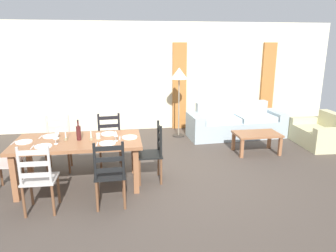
# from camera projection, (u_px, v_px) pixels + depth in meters

# --- Properties ---
(ground_plane) EXTENTS (9.60, 9.60, 0.02)m
(ground_plane) POSITION_uv_depth(u_px,v_px,m) (171.00, 180.00, 5.11)
(ground_plane) COLOR #483E36
(wall_far) EXTENTS (9.60, 0.16, 2.70)m
(wall_far) POSITION_uv_depth(u_px,v_px,m) (150.00, 77.00, 7.91)
(wall_far) COLOR beige
(wall_far) RESTS_ON ground_plane
(curtain_panel_left) EXTENTS (0.35, 0.08, 2.20)m
(curtain_panel_left) POSITION_uv_depth(u_px,v_px,m) (179.00, 87.00, 7.95)
(curtain_panel_left) COLOR #B36D33
(curtain_panel_left) RESTS_ON ground_plane
(curtain_panel_right) EXTENTS (0.35, 0.08, 2.20)m
(curtain_panel_right) POSITION_uv_depth(u_px,v_px,m) (267.00, 85.00, 8.30)
(curtain_panel_right) COLOR #B36D33
(curtain_panel_right) RESTS_ON ground_plane
(dining_table) EXTENTS (1.90, 0.96, 0.75)m
(dining_table) POSITION_uv_depth(u_px,v_px,m) (79.00, 146.00, 4.74)
(dining_table) COLOR #955E3B
(dining_table) RESTS_ON ground_plane
(dining_chair_near_left) EXTENTS (0.43, 0.41, 0.96)m
(dining_chair_near_left) POSITION_uv_depth(u_px,v_px,m) (39.00, 179.00, 4.01)
(dining_chair_near_left) COLOR beige
(dining_chair_near_left) RESTS_ON ground_plane
(dining_chair_near_right) EXTENTS (0.43, 0.41, 0.96)m
(dining_chair_near_right) POSITION_uv_depth(u_px,v_px,m) (110.00, 174.00, 4.16)
(dining_chair_near_right) COLOR black
(dining_chair_near_right) RESTS_ON ground_plane
(dining_chair_far_left) EXTENTS (0.44, 0.42, 0.96)m
(dining_chair_far_left) POSITION_uv_depth(u_px,v_px,m) (58.00, 144.00, 5.42)
(dining_chair_far_left) COLOR beige
(dining_chair_far_left) RESTS_ON ground_plane
(dining_chair_far_right) EXTENTS (0.45, 0.43, 0.96)m
(dining_chair_far_right) POSITION_uv_depth(u_px,v_px,m) (110.00, 141.00, 5.56)
(dining_chair_far_right) COLOR black
(dining_chair_far_right) RESTS_ON ground_plane
(dining_chair_head_west) EXTENTS (0.43, 0.45, 0.96)m
(dining_chair_head_west) POSITION_uv_depth(u_px,v_px,m) (1.00, 161.00, 4.61)
(dining_chair_head_west) COLOR beige
(dining_chair_head_west) RESTS_ON ground_plane
(dining_chair_head_east) EXTENTS (0.40, 0.42, 0.96)m
(dining_chair_head_east) POSITION_uv_depth(u_px,v_px,m) (152.00, 153.00, 4.98)
(dining_chair_head_east) COLOR black
(dining_chair_head_east) RESTS_ON ground_plane
(dinner_plate_near_left) EXTENTS (0.24, 0.24, 0.02)m
(dinner_plate_near_left) POSITION_uv_depth(u_px,v_px,m) (43.00, 146.00, 4.41)
(dinner_plate_near_left) COLOR white
(dinner_plate_near_left) RESTS_ON dining_table
(fork_near_left) EXTENTS (0.02, 0.17, 0.01)m
(fork_near_left) POSITION_uv_depth(u_px,v_px,m) (32.00, 147.00, 4.39)
(fork_near_left) COLOR silver
(fork_near_left) RESTS_ON dining_table
(dinner_plate_near_right) EXTENTS (0.24, 0.24, 0.02)m
(dinner_plate_near_right) POSITION_uv_depth(u_px,v_px,m) (108.00, 143.00, 4.54)
(dinner_plate_near_right) COLOR white
(dinner_plate_near_right) RESTS_ON dining_table
(fork_near_right) EXTENTS (0.02, 0.17, 0.01)m
(fork_near_right) POSITION_uv_depth(u_px,v_px,m) (97.00, 144.00, 4.52)
(fork_near_right) COLOR silver
(fork_near_right) RESTS_ON dining_table
(dinner_plate_far_left) EXTENTS (0.24, 0.24, 0.02)m
(dinner_plate_far_left) POSITION_uv_depth(u_px,v_px,m) (51.00, 136.00, 4.89)
(dinner_plate_far_left) COLOR white
(dinner_plate_far_left) RESTS_ON dining_table
(fork_far_left) EXTENTS (0.03, 0.17, 0.01)m
(fork_far_left) POSITION_uv_depth(u_px,v_px,m) (41.00, 137.00, 4.87)
(fork_far_left) COLOR silver
(fork_far_left) RESTS_ON dining_table
(dinner_plate_far_right) EXTENTS (0.24, 0.24, 0.02)m
(dinner_plate_far_right) POSITION_uv_depth(u_px,v_px,m) (109.00, 134.00, 5.02)
(dinner_plate_far_right) COLOR white
(dinner_plate_far_right) RESTS_ON dining_table
(fork_far_right) EXTENTS (0.03, 0.17, 0.01)m
(fork_far_right) POSITION_uv_depth(u_px,v_px,m) (99.00, 134.00, 5.00)
(fork_far_right) COLOR silver
(fork_far_right) RESTS_ON dining_table
(dinner_plate_head_west) EXTENTS (0.24, 0.24, 0.02)m
(dinner_plate_head_west) POSITION_uv_depth(u_px,v_px,m) (24.00, 142.00, 4.60)
(dinner_plate_head_west) COLOR white
(dinner_plate_head_west) RESTS_ON dining_table
(fork_head_west) EXTENTS (0.03, 0.17, 0.01)m
(fork_head_west) POSITION_uv_depth(u_px,v_px,m) (13.00, 143.00, 4.58)
(fork_head_west) COLOR silver
(fork_head_west) RESTS_ON dining_table
(dinner_plate_head_east) EXTENTS (0.24, 0.24, 0.02)m
(dinner_plate_head_east) POSITION_uv_depth(u_px,v_px,m) (130.00, 137.00, 4.83)
(dinner_plate_head_east) COLOR white
(dinner_plate_head_east) RESTS_ON dining_table
(fork_head_east) EXTENTS (0.02, 0.17, 0.01)m
(fork_head_east) POSITION_uv_depth(u_px,v_px,m) (120.00, 138.00, 4.81)
(fork_head_east) COLOR silver
(fork_head_east) RESTS_ON dining_table
(wine_bottle) EXTENTS (0.07, 0.07, 0.32)m
(wine_bottle) POSITION_uv_depth(u_px,v_px,m) (79.00, 133.00, 4.69)
(wine_bottle) COLOR #471919
(wine_bottle) RESTS_ON dining_table
(wine_glass_near_left) EXTENTS (0.06, 0.06, 0.16)m
(wine_glass_near_left) POSITION_uv_depth(u_px,v_px,m) (55.00, 137.00, 4.51)
(wine_glass_near_left) COLOR white
(wine_glass_near_left) RESTS_ON dining_table
(wine_glass_near_right) EXTENTS (0.06, 0.06, 0.16)m
(wine_glass_near_right) POSITION_uv_depth(u_px,v_px,m) (116.00, 134.00, 4.65)
(wine_glass_near_right) COLOR white
(wine_glass_near_right) RESTS_ON dining_table
(wine_glass_far_left) EXTENTS (0.06, 0.06, 0.16)m
(wine_glass_far_left) POSITION_uv_depth(u_px,v_px,m) (57.00, 131.00, 4.78)
(wine_glass_far_left) COLOR white
(wine_glass_far_left) RESTS_ON dining_table
(coffee_cup_primary) EXTENTS (0.07, 0.07, 0.09)m
(coffee_cup_primary) POSITION_uv_depth(u_px,v_px,m) (98.00, 136.00, 4.77)
(coffee_cup_primary) COLOR beige
(coffee_cup_primary) RESTS_ON dining_table
(candle_tall) EXTENTS (0.05, 0.05, 0.29)m
(candle_tall) POSITION_uv_depth(u_px,v_px,m) (66.00, 135.00, 4.69)
(candle_tall) COLOR #998C66
(candle_tall) RESTS_ON dining_table
(candle_short) EXTENTS (0.05, 0.05, 0.14)m
(candle_short) POSITION_uv_depth(u_px,v_px,m) (91.00, 138.00, 4.70)
(candle_short) COLOR #998C66
(candle_short) RESTS_ON dining_table
(couch) EXTENTS (2.32, 0.93, 0.80)m
(couch) POSITION_uv_depth(u_px,v_px,m) (235.00, 124.00, 7.46)
(couch) COLOR #A2B2B9
(couch) RESTS_ON ground_plane
(coffee_table) EXTENTS (0.90, 0.56, 0.42)m
(coffee_table) POSITION_uv_depth(u_px,v_px,m) (257.00, 136.00, 6.28)
(coffee_table) COLOR #955E3B
(coffee_table) RESTS_ON ground_plane
(armchair_upholstered) EXTENTS (0.85, 1.19, 0.72)m
(armchair_upholstered) POSITION_uv_depth(u_px,v_px,m) (321.00, 134.00, 6.79)
(armchair_upholstered) COLOR beige
(armchair_upholstered) RESTS_ON ground_plane
(standing_lamp) EXTENTS (0.40, 0.40, 1.64)m
(standing_lamp) POSITION_uv_depth(u_px,v_px,m) (179.00, 78.00, 7.15)
(standing_lamp) COLOR #332D28
(standing_lamp) RESTS_ON ground_plane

